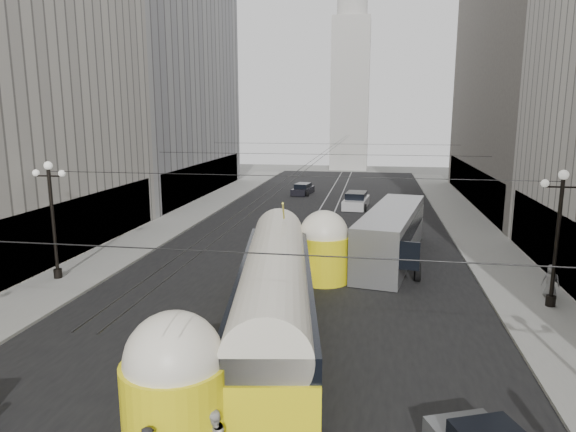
% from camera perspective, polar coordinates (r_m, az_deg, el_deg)
% --- Properties ---
extents(road, '(20.00, 85.00, 0.02)m').
position_cam_1_polar(road, '(40.14, 3.21, -1.65)').
color(road, black).
rests_on(road, ground).
extents(sidewalk_left, '(4.00, 72.00, 0.15)m').
position_cam_1_polar(sidewalk_left, '(46.28, -11.21, -0.03)').
color(sidewalk_left, gray).
rests_on(sidewalk_left, ground).
extents(sidewalk_right, '(4.00, 72.00, 0.15)m').
position_cam_1_polar(sidewalk_right, '(43.99, 19.47, -1.04)').
color(sidewalk_right, gray).
rests_on(sidewalk_right, ground).
extents(rail_left, '(0.12, 85.00, 0.04)m').
position_cam_1_polar(rail_left, '(40.23, 2.15, -1.61)').
color(rail_left, gray).
rests_on(rail_left, ground).
extents(rail_right, '(0.12, 85.00, 0.04)m').
position_cam_1_polar(rail_right, '(40.07, 4.28, -1.69)').
color(rail_right, gray).
rests_on(rail_right, ground).
extents(building_left_far, '(12.60, 28.60, 28.60)m').
position_cam_1_polar(building_left_far, '(59.82, -15.00, 16.01)').
color(building_left_far, '#999999').
rests_on(building_left_far, ground).
extents(building_right_far, '(12.60, 32.60, 32.60)m').
position_cam_1_polar(building_right_far, '(57.10, 26.80, 17.50)').
color(building_right_far, '#514C47').
rests_on(building_right_far, ground).
extents(distant_tower, '(6.00, 6.00, 31.36)m').
position_cam_1_polar(distant_tower, '(86.72, 6.98, 15.13)').
color(distant_tower, '#B2AFA8').
rests_on(distant_tower, ground).
extents(lamppost_left_mid, '(1.86, 0.44, 6.37)m').
position_cam_1_polar(lamppost_left_mid, '(30.13, -24.71, 0.27)').
color(lamppost_left_mid, black).
rests_on(lamppost_left_mid, sidewalk_left).
extents(lamppost_right_mid, '(1.86, 0.44, 6.37)m').
position_cam_1_polar(lamppost_right_mid, '(26.29, 27.79, -1.47)').
color(lamppost_right_mid, black).
rests_on(lamppost_right_mid, sidewalk_right).
extents(catenary, '(25.00, 72.00, 0.23)m').
position_cam_1_polar(catenary, '(38.24, 3.32, 6.63)').
color(catenary, black).
rests_on(catenary, ground).
extents(streetcar, '(5.32, 17.86, 3.96)m').
position_cam_1_polar(streetcar, '(20.86, -1.48, -8.38)').
color(streetcar, yellow).
rests_on(streetcar, ground).
extents(city_bus, '(4.81, 12.88, 3.18)m').
position_cam_1_polar(city_bus, '(32.55, 11.45, -1.76)').
color(city_bus, gray).
rests_on(city_bus, ground).
extents(sedan_white_far, '(2.53, 5.17, 1.58)m').
position_cam_1_polar(sedan_white_far, '(50.07, 7.58, 1.68)').
color(sedan_white_far, silver).
rests_on(sedan_white_far, ground).
extents(sedan_dark_far, '(2.27, 4.24, 1.27)m').
position_cam_1_polar(sedan_dark_far, '(58.26, 1.66, 2.97)').
color(sedan_dark_far, black).
rests_on(sedan_dark_far, ground).
extents(pedestrian_sidewalk_right, '(0.89, 0.66, 1.65)m').
position_cam_1_polar(pedestrian_sidewalk_right, '(28.20, 27.16, -6.45)').
color(pedestrian_sidewalk_right, slate).
rests_on(pedestrian_sidewalk_right, sidewalk_right).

